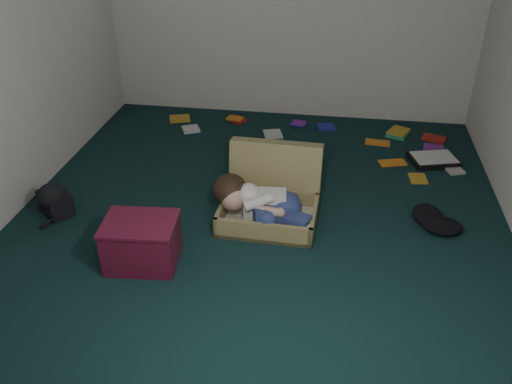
# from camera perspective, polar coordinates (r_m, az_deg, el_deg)

# --- Properties ---
(floor) EXTENTS (4.50, 4.50, 0.00)m
(floor) POSITION_cam_1_polar(r_m,az_deg,el_deg) (4.43, 0.30, -2.90)
(floor) COLOR black
(floor) RESTS_ON ground
(wall_front) EXTENTS (4.50, 0.00, 4.50)m
(wall_front) POSITION_cam_1_polar(r_m,az_deg,el_deg) (1.90, -9.96, -7.62)
(wall_front) COLOR silver
(wall_front) RESTS_ON ground
(suitcase) EXTENTS (0.79, 0.77, 0.56)m
(suitcase) POSITION_cam_1_polar(r_m,az_deg,el_deg) (4.42, 1.62, -0.46)
(suitcase) COLOR #938851
(suitcase) RESTS_ON floor
(person) EXTENTS (0.83, 0.42, 0.35)m
(person) POSITION_cam_1_polar(r_m,az_deg,el_deg) (4.24, 0.50, -1.20)
(person) COLOR white
(person) RESTS_ON suitcase
(maroon_bin) EXTENTS (0.54, 0.44, 0.35)m
(maroon_bin) POSITION_cam_1_polar(r_m,az_deg,el_deg) (3.96, -11.95, -5.22)
(maroon_bin) COLOR #5A1229
(maroon_bin) RESTS_ON floor
(backpack) EXTENTS (0.45, 0.44, 0.21)m
(backpack) POSITION_cam_1_polar(r_m,az_deg,el_deg) (4.75, -20.36, -1.02)
(backpack) COLOR black
(backpack) RESTS_ON floor
(clothing_pile) EXTENTS (0.55, 0.48, 0.15)m
(clothing_pile) POSITION_cam_1_polar(r_m,az_deg,el_deg) (4.49, 18.18, -2.96)
(clothing_pile) COLOR black
(clothing_pile) RESTS_ON floor
(paper_tray) EXTENTS (0.51, 0.44, 0.06)m
(paper_tray) POSITION_cam_1_polar(r_m,az_deg,el_deg) (5.56, 18.19, 3.26)
(paper_tray) COLOR black
(paper_tray) RESTS_ON floor
(book_scatter) EXTENTS (3.09, 1.32, 0.02)m
(book_scatter) POSITION_cam_1_polar(r_m,az_deg,el_deg) (5.79, 8.30, 5.49)
(book_scatter) COLOR gold
(book_scatter) RESTS_ON floor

